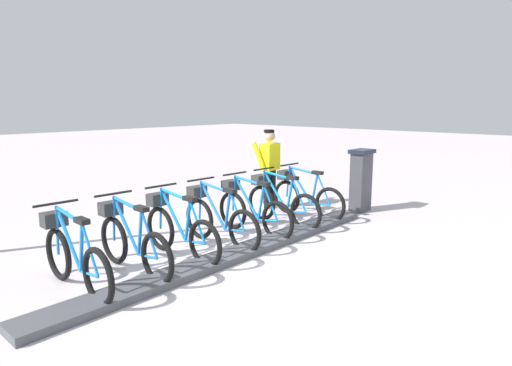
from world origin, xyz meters
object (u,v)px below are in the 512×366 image
Objects in this scene: bike_docked_3 at (217,218)px; payment_kiosk at (361,179)px; bike_docked_5 at (131,241)px; bike_docked_6 at (73,256)px; bike_docked_1 at (280,202)px; bike_docked_0 at (305,195)px; bike_docked_2 at (251,209)px; worker_near_rack at (269,166)px; bike_docked_4 at (178,228)px.

payment_kiosk is at bearing -99.35° from bike_docked_3.
bike_docked_5 is 0.77m from bike_docked_6.
bike_docked_1 is 1.00× the size of bike_docked_6.
bike_docked_0 and bike_docked_2 have the same top height.
worker_near_rack is (1.01, -1.66, 0.48)m from bike_docked_2.
bike_docked_1 is at bearing 73.51° from payment_kiosk.
payment_kiosk reaches higher than bike_docked_6.
bike_docked_2 is 1.00× the size of bike_docked_5.
bike_docked_0 is at bearing -90.00° from bike_docked_5.
bike_docked_0 is 1.00× the size of bike_docked_3.
bike_docked_6 is at bearing 90.00° from bike_docked_1.
bike_docked_0 is 1.00× the size of bike_docked_4.
worker_near_rack is (1.58, 1.04, 0.24)m from payment_kiosk.
bike_docked_0 is at bearing 63.77° from payment_kiosk.
bike_docked_0 is at bearing -90.00° from bike_docked_2.
bike_docked_4 is 1.00× the size of bike_docked_5.
bike_docked_0 and bike_docked_5 have the same top height.
bike_docked_1 is 1.04× the size of worker_near_rack.
bike_docked_2 is at bearing 90.00° from bike_docked_1.
bike_docked_6 is (0.57, 5.79, -0.24)m from payment_kiosk.
bike_docked_1 is (0.00, 0.77, 0.00)m from bike_docked_0.
bike_docked_0 is 1.00× the size of bike_docked_6.
bike_docked_5 is at bearing 90.00° from bike_docked_4.
bike_docked_1 is 1.00× the size of bike_docked_3.
bike_docked_1 is 1.00× the size of bike_docked_2.
worker_near_rack is (1.01, -3.98, 0.48)m from bike_docked_5.
bike_docked_1 and bike_docked_3 have the same top height.
bike_docked_3 is (0.00, 1.54, 0.00)m from bike_docked_1.
bike_docked_4 is at bearing -90.00° from bike_docked_6.
bike_docked_2 is at bearing 90.00° from bike_docked_0.
bike_docked_6 is (0.00, 0.77, 0.00)m from bike_docked_5.
bike_docked_4 is 1.54m from bike_docked_6.
bike_docked_4 is 1.00× the size of bike_docked_6.
bike_docked_6 is at bearing 84.36° from payment_kiosk.
bike_docked_5 is at bearing 83.50° from payment_kiosk.
bike_docked_2 is at bearing -90.00° from bike_docked_6.
bike_docked_5 is (0.00, 2.31, 0.00)m from bike_docked_2.
payment_kiosk is 0.74× the size of bike_docked_4.
bike_docked_4 is at bearing 107.49° from worker_near_rack.
worker_near_rack is at bearing -6.89° from bike_docked_0.
bike_docked_1 is 1.00× the size of bike_docked_4.
worker_near_rack reaches higher than bike_docked_5.
bike_docked_3 and bike_docked_6 have the same top height.
payment_kiosk is at bearing -116.23° from bike_docked_0.
bike_docked_4 is 1.04× the size of worker_near_rack.
bike_docked_4 and bike_docked_5 have the same top height.
bike_docked_6 is at bearing 90.00° from bike_docked_3.
bike_docked_3 is 2.31m from bike_docked_6.
bike_docked_4 is (0.57, 4.24, -0.24)m from payment_kiosk.
bike_docked_2 is 1.00× the size of bike_docked_3.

